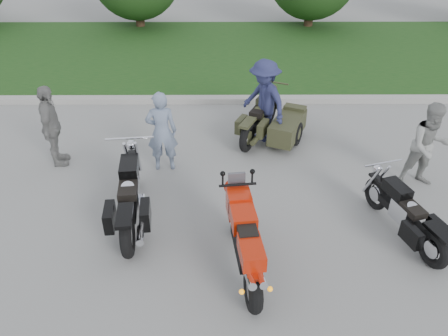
{
  "coord_description": "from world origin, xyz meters",
  "views": [
    {
      "loc": [
        0.39,
        -5.08,
        4.89
      ],
      "look_at": [
        0.42,
        1.36,
        0.8
      ],
      "focal_mm": 35.0,
      "sensor_mm": 36.0,
      "label": 1
    }
  ],
  "objects_px": {
    "sportbike_red": "(245,240)",
    "person_stripe": "(162,132)",
    "cruiser_right": "(407,217)",
    "person_grey": "(429,146)",
    "person_denim": "(264,101)",
    "cruiser_sidecar": "(275,124)",
    "cruiser_left": "(130,199)",
    "person_back": "(52,127)"
  },
  "relations": [
    {
      "from": "sportbike_red",
      "to": "person_stripe",
      "type": "distance_m",
      "value": 3.31
    },
    {
      "from": "cruiser_right",
      "to": "person_stripe",
      "type": "bearing_deg",
      "value": 135.69
    },
    {
      "from": "cruiser_right",
      "to": "person_grey",
      "type": "bearing_deg",
      "value": 43.85
    },
    {
      "from": "person_stripe",
      "to": "person_grey",
      "type": "xyz_separation_m",
      "value": [
        5.09,
        -0.62,
        0.01
      ]
    },
    {
      "from": "sportbike_red",
      "to": "person_denim",
      "type": "height_order",
      "value": "person_denim"
    },
    {
      "from": "cruiser_right",
      "to": "person_denim",
      "type": "relative_size",
      "value": 1.1
    },
    {
      "from": "person_denim",
      "to": "person_stripe",
      "type": "bearing_deg",
      "value": -97.75
    },
    {
      "from": "sportbike_red",
      "to": "cruiser_right",
      "type": "distance_m",
      "value": 2.79
    },
    {
      "from": "cruiser_right",
      "to": "person_grey",
      "type": "xyz_separation_m",
      "value": [
        0.87,
        1.56,
        0.44
      ]
    },
    {
      "from": "person_grey",
      "to": "cruiser_sidecar",
      "type": "bearing_deg",
      "value": 141.55
    },
    {
      "from": "cruiser_left",
      "to": "person_denim",
      "type": "height_order",
      "value": "person_denim"
    },
    {
      "from": "cruiser_right",
      "to": "person_stripe",
      "type": "xyz_separation_m",
      "value": [
        -4.21,
        2.18,
        0.43
      ]
    },
    {
      "from": "cruiser_sidecar",
      "to": "person_stripe",
      "type": "bearing_deg",
      "value": -129.77
    },
    {
      "from": "cruiser_sidecar",
      "to": "person_grey",
      "type": "xyz_separation_m",
      "value": [
        2.67,
        -1.81,
        0.44
      ]
    },
    {
      "from": "person_denim",
      "to": "cruiser_sidecar",
      "type": "bearing_deg",
      "value": 32.66
    },
    {
      "from": "sportbike_red",
      "to": "cruiser_sidecar",
      "type": "bearing_deg",
      "value": 70.84
    },
    {
      "from": "person_stripe",
      "to": "person_denim",
      "type": "bearing_deg",
      "value": -154.83
    },
    {
      "from": "cruiser_right",
      "to": "cruiser_sidecar",
      "type": "distance_m",
      "value": 3.82
    },
    {
      "from": "cruiser_sidecar",
      "to": "sportbike_red",
      "type": "bearing_deg",
      "value": -78.12
    },
    {
      "from": "cruiser_left",
      "to": "cruiser_sidecar",
      "type": "distance_m",
      "value": 4.05
    },
    {
      "from": "cruiser_left",
      "to": "person_denim",
      "type": "bearing_deg",
      "value": 44.39
    },
    {
      "from": "sportbike_red",
      "to": "person_stripe",
      "type": "height_order",
      "value": "person_stripe"
    },
    {
      "from": "person_grey",
      "to": "person_back",
      "type": "distance_m",
      "value": 7.38
    },
    {
      "from": "sportbike_red",
      "to": "person_denim",
      "type": "relative_size",
      "value": 1.14
    },
    {
      "from": "sportbike_red",
      "to": "cruiser_right",
      "type": "bearing_deg",
      "value": 8.5
    },
    {
      "from": "person_grey",
      "to": "person_denim",
      "type": "bearing_deg",
      "value": 142.83
    },
    {
      "from": "cruiser_left",
      "to": "person_stripe",
      "type": "xyz_separation_m",
      "value": [
        0.35,
        1.76,
        0.36
      ]
    },
    {
      "from": "person_back",
      "to": "cruiser_left",
      "type": "bearing_deg",
      "value": -145.49
    },
    {
      "from": "cruiser_left",
      "to": "person_grey",
      "type": "xyz_separation_m",
      "value": [
        5.44,
        1.14,
        0.36
      ]
    },
    {
      "from": "cruiser_right",
      "to": "cruiser_left",
      "type": "bearing_deg",
      "value": 157.82
    },
    {
      "from": "sportbike_red",
      "to": "cruiser_right",
      "type": "height_order",
      "value": "sportbike_red"
    },
    {
      "from": "person_denim",
      "to": "person_back",
      "type": "distance_m",
      "value": 4.53
    },
    {
      "from": "cruiser_left",
      "to": "person_back",
      "type": "height_order",
      "value": "person_back"
    },
    {
      "from": "cruiser_sidecar",
      "to": "person_back",
      "type": "xyz_separation_m",
      "value": [
        -4.67,
        -0.99,
        0.45
      ]
    },
    {
      "from": "person_grey",
      "to": "person_back",
      "type": "height_order",
      "value": "person_back"
    },
    {
      "from": "cruiser_left",
      "to": "sportbike_red",
      "type": "bearing_deg",
      "value": -37.8
    },
    {
      "from": "person_stripe",
      "to": "person_denim",
      "type": "distance_m",
      "value": 2.5
    },
    {
      "from": "cruiser_left",
      "to": "cruiser_sidecar",
      "type": "xyz_separation_m",
      "value": [
        2.77,
        2.95,
        -0.08
      ]
    },
    {
      "from": "sportbike_red",
      "to": "cruiser_left",
      "type": "xyz_separation_m",
      "value": [
        -1.89,
        1.16,
        -0.11
      ]
    },
    {
      "from": "person_stripe",
      "to": "person_back",
      "type": "xyz_separation_m",
      "value": [
        -2.25,
        0.2,
        0.02
      ]
    },
    {
      "from": "cruiser_left",
      "to": "cruiser_sidecar",
      "type": "height_order",
      "value": "cruiser_left"
    },
    {
      "from": "sportbike_red",
      "to": "person_back",
      "type": "xyz_separation_m",
      "value": [
        -3.79,
        3.12,
        0.27
      ]
    }
  ]
}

